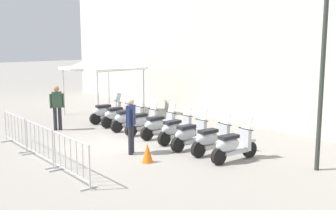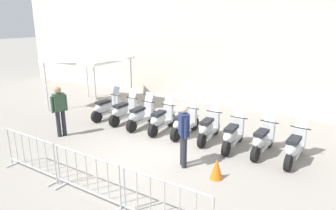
% 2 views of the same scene
% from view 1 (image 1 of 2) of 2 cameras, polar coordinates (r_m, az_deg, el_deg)
% --- Properties ---
extents(ground_plane, '(120.00, 120.00, 0.00)m').
position_cam_1_polar(ground_plane, '(13.11, -7.95, -6.00)').
color(ground_plane, gray).
extents(motorcycle_0, '(0.67, 1.72, 1.24)m').
position_cam_1_polar(motorcycle_0, '(16.95, -8.77, -1.06)').
color(motorcycle_0, black).
rests_on(motorcycle_0, ground).
extents(motorcycle_1, '(0.62, 1.72, 1.24)m').
position_cam_1_polar(motorcycle_1, '(16.20, -7.14, -1.48)').
color(motorcycle_1, black).
rests_on(motorcycle_1, ground).
extents(motorcycle_2, '(0.59, 1.72, 1.24)m').
position_cam_1_polar(motorcycle_2, '(15.41, -5.69, -1.99)').
color(motorcycle_2, black).
rests_on(motorcycle_2, ground).
extents(motorcycle_3, '(0.56, 1.73, 1.24)m').
position_cam_1_polar(motorcycle_3, '(14.71, -3.67, -2.48)').
color(motorcycle_3, black).
rests_on(motorcycle_3, ground).
extents(motorcycle_4, '(0.63, 1.72, 1.24)m').
position_cam_1_polar(motorcycle_4, '(14.08, -1.25, -2.98)').
color(motorcycle_4, black).
rests_on(motorcycle_4, ground).
extents(motorcycle_5, '(0.56, 1.73, 1.24)m').
position_cam_1_polar(motorcycle_5, '(13.41, 1.15, -3.58)').
color(motorcycle_5, black).
rests_on(motorcycle_5, ground).
extents(motorcycle_6, '(0.57, 1.73, 1.24)m').
position_cam_1_polar(motorcycle_6, '(12.66, 3.21, -4.33)').
color(motorcycle_6, black).
rests_on(motorcycle_6, ground).
extents(motorcycle_7, '(0.66, 1.72, 1.24)m').
position_cam_1_polar(motorcycle_7, '(12.11, 6.35, -4.98)').
color(motorcycle_7, black).
rests_on(motorcycle_7, ground).
extents(motorcycle_8, '(0.66, 1.72, 1.24)m').
position_cam_1_polar(motorcycle_8, '(11.48, 9.30, -5.82)').
color(motorcycle_8, black).
rests_on(motorcycle_8, ground).
extents(barrier_segment_0, '(1.93, 0.66, 1.07)m').
position_cam_1_polar(barrier_segment_0, '(13.81, -21.13, -3.53)').
color(barrier_segment_0, '#B2B5B7').
rests_on(barrier_segment_0, ground).
extents(barrier_segment_1, '(1.93, 0.66, 1.07)m').
position_cam_1_polar(barrier_segment_1, '(11.94, -18.04, -5.24)').
color(barrier_segment_1, '#B2B5B7').
rests_on(barrier_segment_1, ground).
extents(barrier_segment_2, '(1.93, 0.66, 1.07)m').
position_cam_1_polar(barrier_segment_2, '(10.13, -13.80, -7.55)').
color(barrier_segment_2, '#B2B5B7').
rests_on(barrier_segment_2, ground).
extents(street_lamp, '(0.36, 0.36, 5.10)m').
position_cam_1_polar(street_lamp, '(10.92, 21.45, 7.13)').
color(street_lamp, '#2D332D').
rests_on(street_lamp, ground).
extents(officer_near_row_end, '(0.39, 0.46, 1.73)m').
position_cam_1_polar(officer_near_row_end, '(12.04, -5.36, -2.49)').
color(officer_near_row_end, '#23232D').
rests_on(officer_near_row_end, ground).
extents(officer_mid_plaza, '(0.35, 0.51, 1.73)m').
position_cam_1_polar(officer_mid_plaza, '(15.89, -15.67, -0.02)').
color(officer_mid_plaza, '#23232D').
rests_on(officer_mid_plaza, ground).
extents(canopy_tent, '(2.95, 2.95, 2.91)m').
position_cam_1_polar(canopy_tent, '(18.78, -9.31, 6.22)').
color(canopy_tent, silver).
rests_on(canopy_tent, ground).
extents(traffic_cone, '(0.32, 0.32, 0.55)m').
position_cam_1_polar(traffic_cone, '(11.30, -2.97, -6.90)').
color(traffic_cone, orange).
rests_on(traffic_cone, ground).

